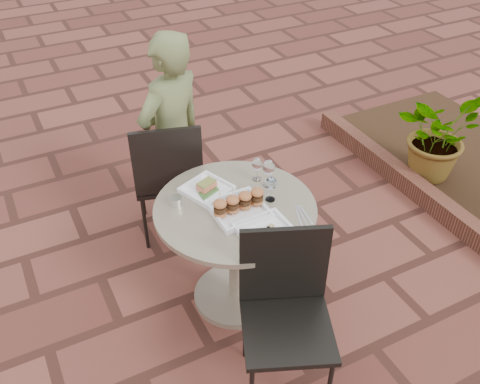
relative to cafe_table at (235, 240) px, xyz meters
name	(u,v)px	position (x,y,z in m)	size (l,w,h in m)	color
ground	(275,322)	(0.12, -0.29, -0.48)	(60.00, 60.00, 0.00)	brown
cafe_table	(235,240)	(0.00, 0.00, 0.00)	(0.90, 0.90, 0.73)	gray
chair_far	(168,172)	(-0.13, 0.73, 0.07)	(0.54, 0.54, 0.93)	black
chair_near	(286,301)	(-0.01, -0.58, 0.07)	(0.58, 0.58, 0.93)	black
diner	(172,139)	(-0.05, 0.82, 0.24)	(0.53, 0.35, 1.45)	#5B6336
plate_salmon	(207,189)	(-0.08, 0.20, 0.26)	(0.31, 0.31, 0.07)	white
plate_sliders	(239,206)	(0.00, -0.05, 0.29)	(0.30, 0.28, 0.18)	white
plate_tuna	(267,232)	(0.04, -0.28, 0.26)	(0.28, 0.28, 0.03)	white
wine_glass_right	(271,184)	(0.20, -0.03, 0.35)	(0.07, 0.07, 0.15)	white
wine_glass_mid	(257,165)	(0.23, 0.17, 0.35)	(0.06, 0.06, 0.15)	white
wine_glass_far	(269,168)	(0.26, 0.09, 0.37)	(0.07, 0.07, 0.17)	white
steel_ramekin	(176,201)	(-0.28, 0.16, 0.27)	(0.07, 0.07, 0.05)	silver
cutlery_set	(302,215)	(0.29, -0.23, 0.25)	(0.08, 0.18, 0.00)	silver
planter_curb	(442,208)	(1.72, 0.01, -0.41)	(0.12, 3.00, 0.15)	brown
potted_plant_a	(438,134)	(1.97, 0.43, -0.06)	(0.66, 0.57, 0.73)	#33662D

